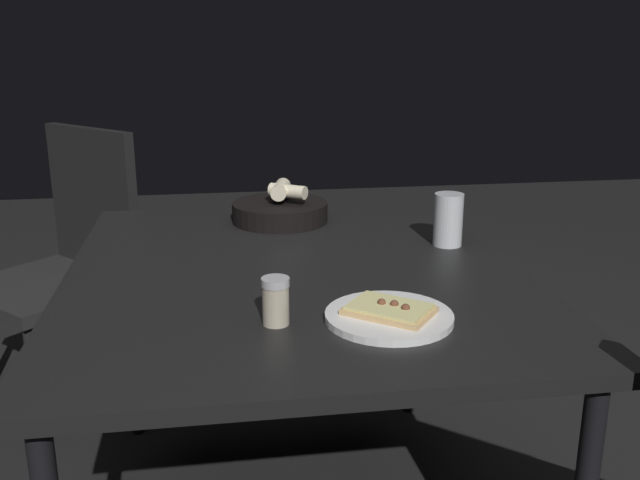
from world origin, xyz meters
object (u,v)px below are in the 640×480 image
(pizza_plate, at_px, (389,315))
(pepper_shaker, at_px, (276,304))
(dining_table, at_px, (295,289))
(chair_near, at_px, (69,254))
(bread_basket, at_px, (280,210))
(beer_glass, at_px, (448,223))

(pizza_plate, bearing_deg, pepper_shaker, -4.20)
(dining_table, xyz_separation_m, chair_near, (0.65, -0.79, -0.13))
(pizza_plate, relative_size, pepper_shaker, 2.68)
(bread_basket, xyz_separation_m, beer_glass, (-0.39, 0.29, 0.03))
(dining_table, relative_size, chair_near, 1.29)
(pizza_plate, height_order, beer_glass, beer_glass)
(pepper_shaker, bearing_deg, chair_near, -62.34)
(chair_near, bearing_deg, beer_glass, 146.90)
(pepper_shaker, bearing_deg, dining_table, -102.49)
(dining_table, relative_size, pizza_plate, 5.04)
(dining_table, relative_size, beer_glass, 9.13)
(beer_glass, distance_m, pepper_shaker, 0.63)
(beer_glass, bearing_deg, chair_near, -33.10)
(bread_basket, distance_m, beer_glass, 0.49)
(dining_table, xyz_separation_m, pepper_shaker, (0.07, 0.32, 0.09))
(chair_near, bearing_deg, bread_basket, 149.28)
(bread_basket, bearing_deg, pepper_shaker, 83.87)
(dining_table, bearing_deg, pizza_plate, 112.16)
(dining_table, distance_m, pepper_shaker, 0.34)
(beer_glass, bearing_deg, dining_table, 15.46)
(bread_basket, relative_size, pepper_shaker, 3.02)
(pizza_plate, distance_m, pepper_shaker, 0.21)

